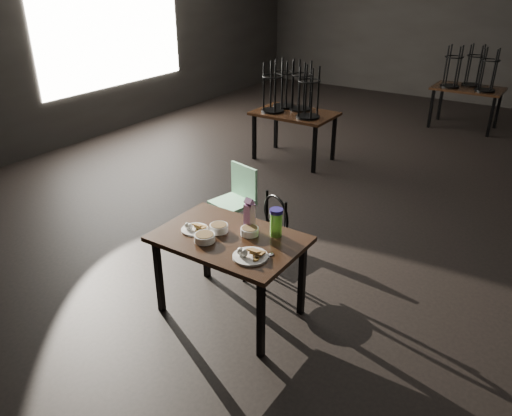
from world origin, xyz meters
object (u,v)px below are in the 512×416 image
Objects in this scene: main_table at (229,245)px; juice_carton at (249,215)px; school_chair at (237,197)px; water_bottle at (276,222)px; bentwood_chair at (266,232)px.

main_table is 4.17× the size of juice_carton.
school_chair reaches higher than main_table.
main_table is at bearing -142.63° from water_bottle.
bentwood_chair is (-0.33, 0.38, -0.37)m from water_bottle.
water_bottle reaches higher than main_table.
school_chair is (-0.79, 0.91, -0.38)m from juice_carton.
bentwood_chair is at bearing 92.57° from main_table.
juice_carton is at bearing -36.01° from school_chair.
main_table is 1.41× the size of bentwood_chair.
school_chair is (-0.69, 0.50, -0.00)m from bentwood_chair.
bentwood_chair is at bearing -22.38° from school_chair.
bentwood_chair reaches higher than main_table.
water_bottle is 0.63m from bentwood_chair.
water_bottle reaches higher than bentwood_chair.
water_bottle is at bearing 7.75° from juice_carton.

